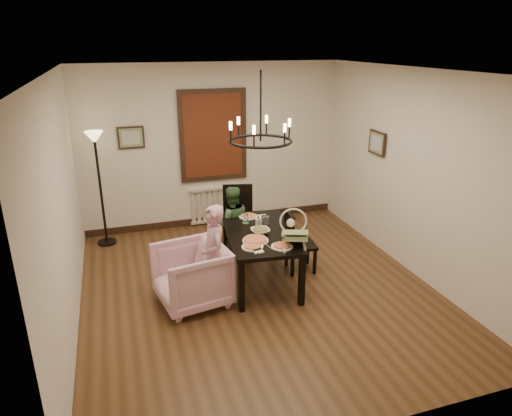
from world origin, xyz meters
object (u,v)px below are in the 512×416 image
chair_far (238,220)px  drinking_glass (266,222)px  elderly_woman (214,264)px  dining_table (260,237)px  floor_lamp (101,191)px  seated_man (232,229)px  chair_right (301,241)px  armchair (192,275)px  baby_bouncer (294,232)px

chair_far → drinking_glass: size_ratio=7.35×
chair_far → elderly_woman: bearing=-103.6°
dining_table → chair_far: 0.98m
floor_lamp → elderly_woman: bearing=-60.5°
dining_table → elderly_woman: size_ratio=1.53×
seated_man → chair_right: bearing=144.2°
armchair → drinking_glass: size_ratio=5.94×
baby_bouncer → seated_man: bearing=129.3°
dining_table → chair_right: (0.64, 0.11, -0.19)m
elderly_woman → chair_far: bearing=149.9°
seated_man → baby_bouncer: bearing=112.6°
drinking_glass → floor_lamp: size_ratio=0.08×
dining_table → floor_lamp: size_ratio=0.92×
dining_table → elderly_woman: (-0.72, -0.36, -0.11)m
elderly_woman → floor_lamp: size_ratio=0.60×
elderly_woman → floor_lamp: (-1.29, 2.28, 0.36)m
chair_far → drinking_glass: bearing=-65.2°
dining_table → chair_far: chair_far is taller
chair_right → drinking_glass: chair_right is taller
chair_far → baby_bouncer: bearing=-64.7°
chair_far → seated_man: chair_far is taller
armchair → baby_bouncer: baby_bouncer is taller
chair_far → elderly_woman: 1.50m
dining_table → drinking_glass: 0.24m
elderly_woman → drinking_glass: elderly_woman is taller
chair_right → armchair: chair_right is taller
armchair → baby_bouncer: bearing=70.1°
elderly_woman → seated_man: elderly_woman is taller
chair_right → chair_far: bearing=44.1°
chair_right → seated_man: (-0.84, 0.66, 0.02)m
dining_table → armchair: 1.07m
armchair → baby_bouncer: (1.27, -0.22, 0.51)m
dining_table → drinking_glass: bearing=51.5°
armchair → seated_man: seated_man is taller
chair_far → drinking_glass: chair_far is taller
floor_lamp → dining_table: bearing=-43.8°
elderly_woman → seated_man: (0.52, 1.13, -0.06)m
armchair → drinking_glass: bearing=100.8°
armchair → dining_table: bearing=96.5°
chair_far → armchair: bearing=-113.6°
drinking_glass → chair_right: bearing=-2.9°
baby_bouncer → chair_right: bearing=78.4°
chair_far → floor_lamp: bearing=167.9°
chair_far → drinking_glass: 0.90m
baby_bouncer → floor_lamp: floor_lamp is taller
seated_man → elderly_woman: bearing=67.6°
dining_table → drinking_glass: drinking_glass is taller
seated_man → floor_lamp: size_ratio=0.53×
chair_right → seated_man: 1.07m
armchair → floor_lamp: size_ratio=0.47×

